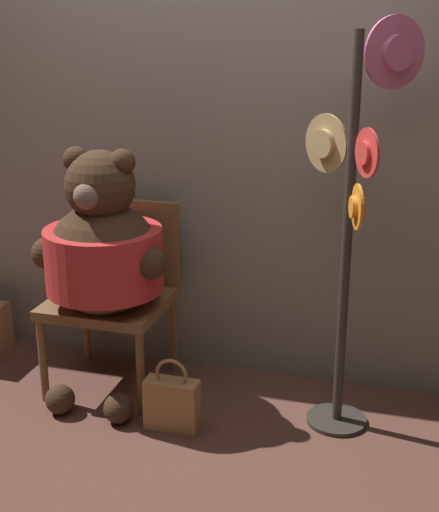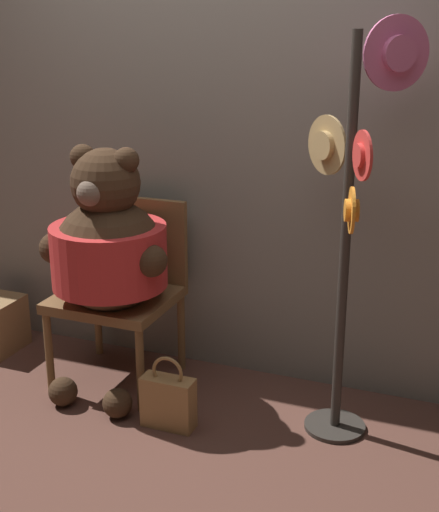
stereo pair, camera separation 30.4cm
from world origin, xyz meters
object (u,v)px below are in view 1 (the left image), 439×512
hat_display_rack (355,203)px  chair (115,286)px  teddy_bear (103,252)px  handbag_on_ground (172,403)px

hat_display_rack → chair: bearing=174.7°
teddy_bear → hat_display_rack: 1.19m
chair → hat_display_rack: bearing=-5.3°
hat_display_rack → handbag_on_ground: bearing=-158.8°
teddy_bear → hat_display_rack: bearing=3.0°
handbag_on_ground → hat_display_rack: bearing=21.2°
chair → handbag_on_ground: 0.70m
teddy_bear → hat_display_rack: size_ratio=0.69×
chair → hat_display_rack: hat_display_rack is taller
chair → handbag_on_ground: chair is taller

